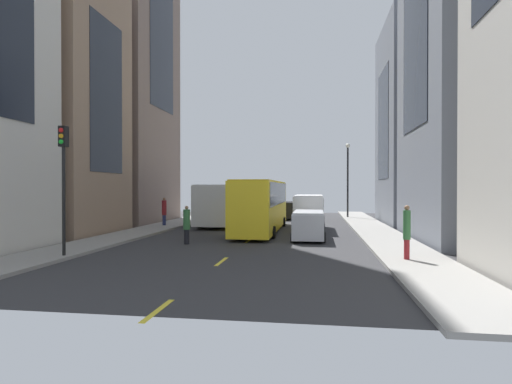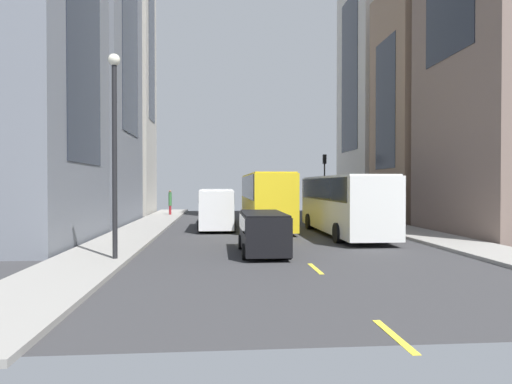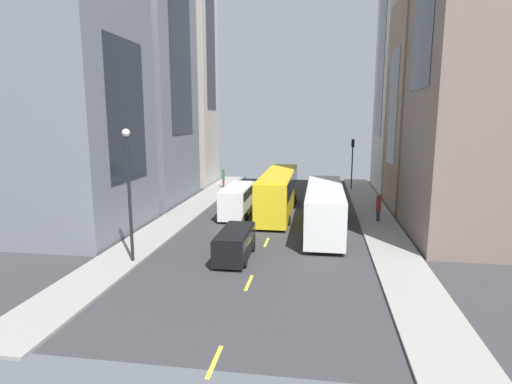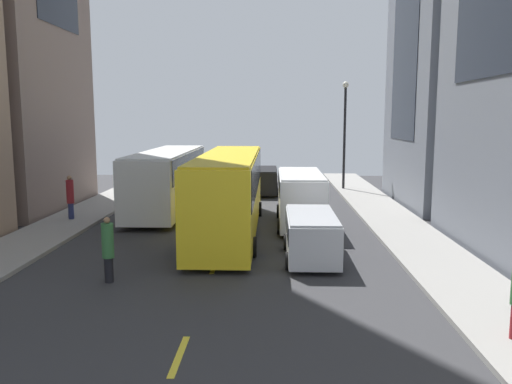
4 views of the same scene
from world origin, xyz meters
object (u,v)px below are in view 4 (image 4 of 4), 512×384
Objects in this scene: city_bus_white at (168,175)px; car_black_1 at (264,179)px; streetcar_yellow at (229,187)px; pedestrian_waiting_curb at (70,196)px; pedestrian_crossing_near at (108,248)px; car_silver_0 at (311,233)px; delivery_van_white at (301,195)px.

city_bus_white is 2.46× the size of car_black_1.
streetcar_yellow is 5.88× the size of pedestrian_waiting_curb.
city_bus_white is 12.71m from pedestrian_crossing_near.
pedestrian_crossing_near is at bearing -114.38° from streetcar_yellow.
streetcar_yellow is 8.49m from pedestrian_waiting_curb.
city_bus_white is 12.22m from car_silver_0.
pedestrian_waiting_curb is at bearing -133.48° from car_black_1.
pedestrian_waiting_curb is at bearing 48.17° from pedestrian_crossing_near.
pedestrian_crossing_near is (-6.62, -2.89, 0.11)m from car_silver_0.
car_silver_0 is (3.37, -4.29, -1.12)m from streetcar_yellow.
city_bus_white is at bearing 126.67° from car_silver_0.
delivery_van_white is at bearing 90.87° from car_silver_0.
pedestrian_waiting_curb is 10.59m from pedestrian_crossing_near.
car_black_1 is (-1.94, 10.58, -0.50)m from delivery_van_white.
streetcar_yellow is (3.90, -5.49, 0.12)m from city_bus_white.
pedestrian_waiting_curb is at bearing 150.59° from car_silver_0.
car_silver_0 is 13.23m from pedestrian_waiting_curb.
streetcar_yellow is 7.94m from pedestrian_crossing_near.
streetcar_yellow is at bearing 102.32° from pedestrian_waiting_curb.
streetcar_yellow reaches higher than delivery_van_white.
city_bus_white is 5.41m from pedestrian_waiting_curb.
streetcar_yellow is 2.77× the size of car_black_1.
pedestrian_crossing_near is at bearing -87.05° from city_bus_white.
city_bus_white is at bearing -127.90° from car_black_1.
city_bus_white is 8.60m from car_black_1.
delivery_van_white is at bearing -79.62° from car_black_1.
streetcar_yellow is 6.11× the size of pedestrian_crossing_near.
delivery_van_white is at bearing -15.92° from pedestrian_crossing_near.
car_black_1 is (1.34, 12.22, -1.11)m from streetcar_yellow.
car_silver_0 is at bearing -45.80° from pedestrian_crossing_near.
city_bus_white is 5.22× the size of pedestrian_waiting_curb.
city_bus_white reaches higher than delivery_van_white.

